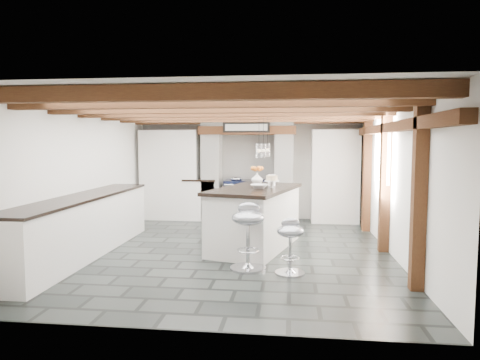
# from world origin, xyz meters

# --- Properties ---
(ground) EXTENTS (6.00, 6.00, 0.00)m
(ground) POSITION_xyz_m (0.00, 0.00, 0.00)
(ground) COLOR black
(ground) RESTS_ON ground
(room_shell) EXTENTS (6.00, 6.03, 6.00)m
(room_shell) POSITION_xyz_m (-0.61, 1.42, 1.07)
(room_shell) COLOR white
(room_shell) RESTS_ON ground
(range_cooker) EXTENTS (1.00, 0.63, 0.99)m
(range_cooker) POSITION_xyz_m (0.00, 2.68, 0.47)
(range_cooker) COLOR black
(range_cooker) RESTS_ON ground
(kitchen_island) EXTENTS (1.55, 2.22, 1.33)m
(kitchen_island) POSITION_xyz_m (0.37, 0.20, 0.51)
(kitchen_island) COLOR white
(kitchen_island) RESTS_ON ground
(bar_stool_near) EXTENTS (0.42, 0.42, 0.73)m
(bar_stool_near) POSITION_xyz_m (0.95, -1.16, 0.45)
(bar_stool_near) COLOR silver
(bar_stool_near) RESTS_ON ground
(bar_stool_far) EXTENTS (0.49, 0.49, 0.91)m
(bar_stool_far) POSITION_xyz_m (0.38, -1.02, 0.57)
(bar_stool_far) COLOR silver
(bar_stool_far) RESTS_ON ground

